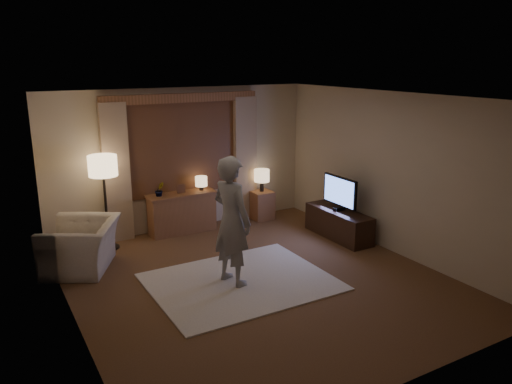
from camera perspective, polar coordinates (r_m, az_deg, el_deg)
room at (r=7.26m, az=-1.75°, el=0.99°), size 5.04×5.54×2.64m
rug at (r=7.23m, az=-1.75°, el=-10.22°), size 2.50×2.00×0.02m
sideboard at (r=9.21m, az=-8.46°, el=-2.46°), size 1.20×0.40×0.70m
picture_frame at (r=9.09m, az=-8.57°, el=0.25°), size 0.16×0.02×0.20m
plant at (r=8.95m, az=-10.96°, el=0.23°), size 0.17×0.13×0.30m
table_lamp_sideboard at (r=9.21m, az=-6.28°, el=1.16°), size 0.22×0.22×0.30m
floor_lamp at (r=8.43m, az=-17.07°, el=2.31°), size 0.46×0.46×1.59m
armchair at (r=7.98m, az=-19.34°, el=-5.84°), size 1.40×1.46×0.73m
side_table at (r=9.89m, az=0.65°, el=-1.49°), size 0.40×0.40×0.56m
table_lamp_side at (r=9.74m, az=0.66°, el=1.82°), size 0.30×0.30×0.44m
tv_stand at (r=9.00m, az=9.41°, el=-3.60°), size 0.45×1.40×0.50m
tv at (r=8.83m, az=9.57°, el=0.00°), size 0.21×0.84×0.61m
person at (r=6.88m, az=-2.80°, el=-3.31°), size 0.59×0.75×1.82m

